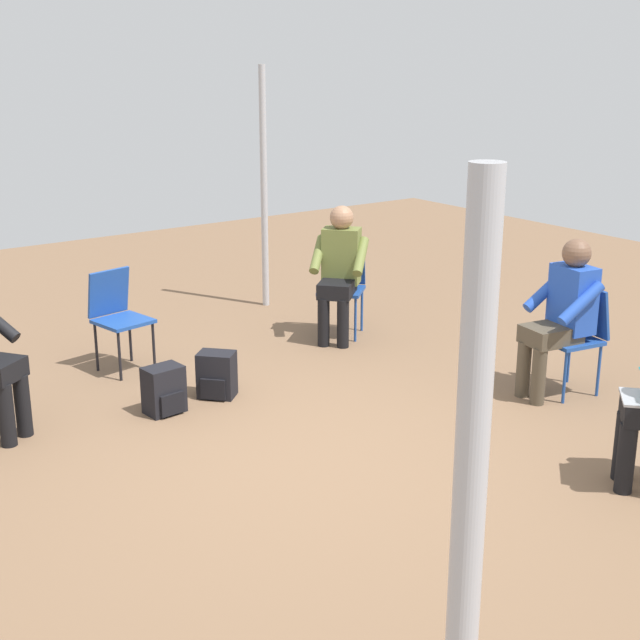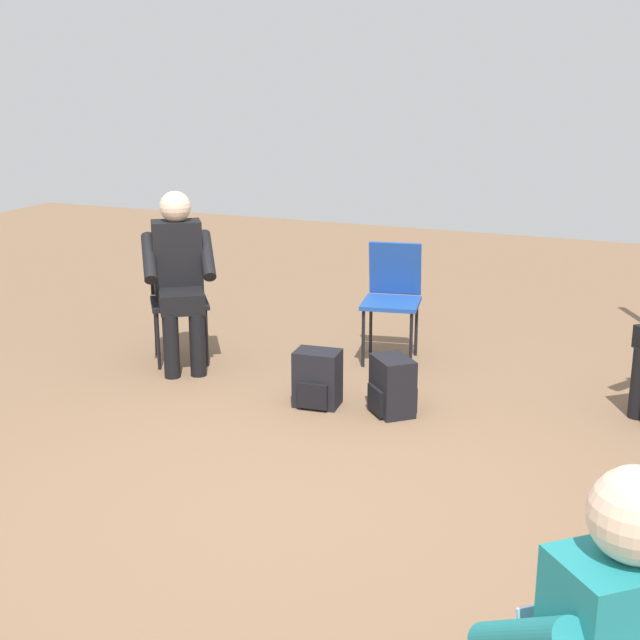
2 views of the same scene
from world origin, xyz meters
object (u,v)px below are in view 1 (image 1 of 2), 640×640
Objects in this scene: chair_east at (118,313)px; person_in_blue at (563,310)px; person_in_olive at (339,266)px; backpack_by_empty_chair at (217,377)px; chair_southeast at (343,282)px; backpack_near_laptop_user at (164,393)px; chair_south at (577,332)px.

chair_east is 3.61m from person_in_blue.
person_in_olive is (-0.42, -2.01, 0.20)m from chair_east.
person_in_blue reaches higher than backpack_by_empty_chair.
chair_east is at bearing 18.57° from backpack_by_empty_chair.
chair_southeast is 2.42m from backpack_near_laptop_user.
chair_east is 2.36× the size of backpack_by_empty_chair.
chair_southeast is at bearing -67.79° from backpack_by_empty_chair.
chair_southeast is 0.69× the size of person_in_blue.
chair_east and chair_southeast have the same top height.
chair_east is at bearing -6.93° from backpack_near_laptop_user.
backpack_by_empty_chair is at bearing -83.98° from backpack_near_laptop_user.
chair_southeast is 0.26m from person_in_olive.
backpack_near_laptop_user is at bearing 66.01° from person_in_olive.
chair_south is 2.84m from backpack_by_empty_chair.
backpack_by_empty_chair is (-1.04, -0.35, -0.34)m from chair_east.
chair_south is at bearing -90.00° from person_in_blue.
backpack_by_empty_chair is (1.56, 2.35, -0.34)m from chair_south.
person_in_blue is 3.44× the size of backpack_near_laptop_user.
person_in_blue is 3.44× the size of backpack_by_empty_chair.
person_in_olive and person_in_blue have the same top height.
person_in_olive is 3.44× the size of backpack_near_laptop_user.
person_in_olive is at bearing -72.62° from backpack_near_laptop_user.
chair_southeast is 2.36× the size of backpack_by_empty_chair.
chair_southeast is 2.36m from chair_south.
person_in_blue is 2.72m from backpack_by_empty_chair.
person_in_blue is at bearing -125.03° from backpack_by_empty_chair.
chair_southeast is 2.36× the size of backpack_near_laptop_user.
chair_east is 0.69× the size of person_in_olive.
backpack_by_empty_chair is at bearing 66.00° from chair_south.
person_in_blue is (-2.57, -2.53, 0.20)m from chair_east.
person_in_olive is at bearing -69.55° from backpack_by_empty_chair.
chair_south reaches higher than backpack_by_empty_chair.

